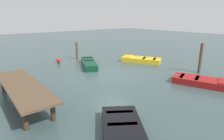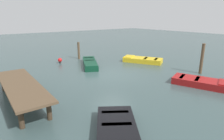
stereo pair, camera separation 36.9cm
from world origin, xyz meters
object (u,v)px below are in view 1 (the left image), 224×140
rowboat_red (202,81)px  mooring_piling_mid_left (201,58)px  marker_buoy (58,61)px  rowboat_yellow (141,60)px  dock_segment (23,87)px  rowboat_black (124,133)px  mooring_piling_far_left (77,51)px  rowboat_dark_green (89,63)px

rowboat_red → mooring_piling_mid_left: mooring_piling_mid_left is taller
rowboat_red → marker_buoy: marker_buoy is taller
rowboat_yellow → rowboat_red: size_ratio=1.04×
dock_segment → mooring_piling_mid_left: bearing=-102.2°
rowboat_red → marker_buoy: size_ratio=7.20×
rowboat_black → rowboat_red: size_ratio=0.97×
rowboat_red → mooring_piling_far_left: 11.39m
rowboat_red → rowboat_dark_green: bearing=179.1°
dock_segment → rowboat_dark_green: bearing=-55.3°
rowboat_dark_green → mooring_piling_far_left: mooring_piling_far_left is taller
rowboat_black → mooring_piling_mid_left: mooring_piling_mid_left is taller
rowboat_black → marker_buoy: bearing=-158.7°
rowboat_black → rowboat_dark_green: bearing=-171.2°
mooring_piling_mid_left → marker_buoy: 11.45m
dock_segment → mooring_piling_far_left: 9.79m
rowboat_black → dock_segment: bearing=-124.7°
dock_segment → mooring_piling_far_left: mooring_piling_far_left is taller
rowboat_dark_green → mooring_piling_far_left: 3.08m
dock_segment → mooring_piling_far_left: (7.13, -6.70, -0.02)m
dock_segment → mooring_piling_far_left: size_ratio=3.53×
rowboat_red → mooring_piling_far_left: size_ratio=2.14×
rowboat_yellow → marker_buoy: (4.08, 6.12, 0.07)m
rowboat_dark_green → mooring_piling_mid_left: size_ratio=1.82×
rowboat_dark_green → dock_segment: bearing=-29.7°
rowboat_dark_green → mooring_piling_mid_left: (-6.78, -5.25, 0.87)m
mooring_piling_mid_left → marker_buoy: size_ratio=4.53×
mooring_piling_mid_left → mooring_piling_far_left: 10.84m
rowboat_dark_green → marker_buoy: bearing=-117.2°
rowboat_black → rowboat_yellow: size_ratio=0.93×
dock_segment → mooring_piling_mid_left: (-2.62, -11.43, 0.25)m
dock_segment → rowboat_yellow: dock_segment is taller
rowboat_red → rowboat_black: bearing=-103.2°
dock_segment → rowboat_red: 9.91m
rowboat_yellow → mooring_piling_mid_left: 5.13m
dock_segment → rowboat_red: bearing=-113.1°
mooring_piling_mid_left → marker_buoy: mooring_piling_mid_left is taller
rowboat_yellow → rowboat_red: 6.55m
dock_segment → marker_buoy: bearing=-34.0°
rowboat_red → dock_segment: bearing=-134.1°
mooring_piling_far_left → marker_buoy: 2.38m
rowboat_black → rowboat_red: bearing=131.4°
mooring_piling_mid_left → rowboat_black: bearing=103.3°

